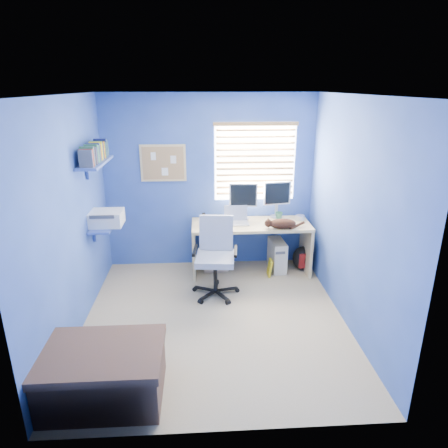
{
  "coord_description": "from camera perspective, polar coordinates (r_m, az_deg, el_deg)",
  "views": [
    {
      "loc": [
        -0.14,
        -4.03,
        2.59
      ],
      "look_at": [
        0.15,
        0.65,
        0.95
      ],
      "focal_mm": 32.0,
      "sensor_mm": 36.0,
      "label": 1
    }
  ],
  "objects": [
    {
      "name": "corkboard",
      "position": [
        5.73,
        -8.69,
        8.6
      ],
      "size": [
        0.64,
        0.02,
        0.52
      ],
      "color": "tan",
      "rests_on": "ground"
    },
    {
      "name": "floor",
      "position": [
        4.79,
        -1.35,
        -13.44
      ],
      "size": [
        3.0,
        3.2,
        0.0
      ],
      "primitive_type": "cube",
      "color": "tan",
      "rests_on": "ground"
    },
    {
      "name": "ceiling",
      "position": [
        4.03,
        -1.64,
        17.99
      ],
      "size": [
        3.0,
        3.2,
        0.0
      ],
      "primitive_type": "cube",
      "color": "white",
      "rests_on": "wall_back"
    },
    {
      "name": "cat",
      "position": [
        5.48,
        8.36,
        0.06
      ],
      "size": [
        0.37,
        0.2,
        0.13
      ],
      "primitive_type": "ellipsoid",
      "rotation": [
        0.0,
        0.0,
        0.01
      ],
      "color": "black",
      "rests_on": "desk"
    },
    {
      "name": "backpack",
      "position": [
        6.01,
        11.2,
        -4.77
      ],
      "size": [
        0.37,
        0.34,
        0.36
      ],
      "primitive_type": "ellipsoid",
      "rotation": [
        0.0,
        0.0,
        0.43
      ],
      "color": "black",
      "rests_on": "floor"
    },
    {
      "name": "drawer_boxes",
      "position": [
        5.88,
        -1.16,
        -4.67
      ],
      "size": [
        0.35,
        0.28,
        0.41
      ],
      "primitive_type": "cube",
      "color": "tan",
      "rests_on": "floor"
    },
    {
      "name": "monitor_right",
      "position": [
        5.87,
        7.55,
        3.48
      ],
      "size": [
        0.41,
        0.19,
        0.54
      ],
      "primitive_type": "cube",
      "rotation": [
        0.0,
        0.0,
        0.17
      ],
      "color": "silver",
      "rests_on": "desk"
    },
    {
      "name": "yellow_book",
      "position": [
        5.77,
        6.53,
        -6.22
      ],
      "size": [
        0.03,
        0.17,
        0.24
      ],
      "primitive_type": "cube",
      "color": "yellow",
      "rests_on": "floor"
    },
    {
      "name": "wall_right",
      "position": [
        4.55,
        17.75,
        1.21
      ],
      "size": [
        0.01,
        3.2,
        2.5
      ],
      "primitive_type": "cube",
      "color": "#2D4B9E",
      "rests_on": "ground"
    },
    {
      "name": "phone",
      "position": [
        5.56,
        -2.92,
        0.75
      ],
      "size": [
        0.1,
        0.11,
        0.17
      ],
      "primitive_type": "cube",
      "rotation": [
        0.0,
        0.0,
        0.05
      ],
      "color": "black",
      "rests_on": "desk"
    },
    {
      "name": "cd_spindle",
      "position": [
        5.87,
        10.8,
        0.9
      ],
      "size": [
        0.13,
        0.13,
        0.07
      ],
      "primitive_type": "cylinder",
      "color": "silver",
      "rests_on": "desk"
    },
    {
      "name": "bed_corner",
      "position": [
        3.81,
        -16.78,
        -19.8
      ],
      "size": [
        0.99,
        0.7,
        0.48
      ],
      "primitive_type": "cube",
      "color": "brown",
      "rests_on": "floor"
    },
    {
      "name": "desk",
      "position": [
        5.78,
        3.8,
        -3.37
      ],
      "size": [
        1.67,
        0.65,
        0.74
      ],
      "primitive_type": "cube",
      "color": "tan",
      "rests_on": "floor"
    },
    {
      "name": "wall_back",
      "position": [
        5.79,
        -2.07,
        5.88
      ],
      "size": [
        3.0,
        0.01,
        2.5
      ],
      "primitive_type": "cube",
      "color": "#2D4B9E",
      "rests_on": "ground"
    },
    {
      "name": "mug",
      "position": [
        5.86,
        7.85,
        1.19
      ],
      "size": [
        0.1,
        0.09,
        0.1
      ],
      "primitive_type": "imported",
      "color": "#336F4B",
      "rests_on": "desk"
    },
    {
      "name": "wall_front",
      "position": [
        2.78,
        -0.23,
        -9.55
      ],
      "size": [
        3.0,
        0.01,
        2.5
      ],
      "primitive_type": "cube",
      "color": "#2D4B9E",
      "rests_on": "ground"
    },
    {
      "name": "window_blinds",
      "position": [
        5.75,
        4.47,
        8.8
      ],
      "size": [
        1.15,
        0.05,
        1.1
      ],
      "color": "white",
      "rests_on": "ground"
    },
    {
      "name": "tower_pc",
      "position": [
        5.93,
        7.58,
        -4.42
      ],
      "size": [
        0.22,
        0.45,
        0.45
      ],
      "primitive_type": "cube",
      "rotation": [
        0.0,
        0.0,
        0.08
      ],
      "color": "beige",
      "rests_on": "floor"
    },
    {
      "name": "laptop",
      "position": [
        5.58,
        1.83,
        1.11
      ],
      "size": [
        0.34,
        0.27,
        0.22
      ],
      "primitive_type": "cube",
      "rotation": [
        0.0,
        0.0,
        0.02
      ],
      "color": "silver",
      "rests_on": "desk"
    },
    {
      "name": "monitor_left",
      "position": [
        5.73,
        2.73,
        3.24
      ],
      "size": [
        0.41,
        0.14,
        0.54
      ],
      "primitive_type": "cube",
      "rotation": [
        0.0,
        0.0,
        -0.06
      ],
      "color": "silver",
      "rests_on": "desk"
    },
    {
      "name": "office_chair",
      "position": [
        5.16,
        -1.21,
        -6.11
      ],
      "size": [
        0.65,
        0.65,
        1.01
      ],
      "color": "black",
      "rests_on": "floor"
    },
    {
      "name": "wall_shelves",
      "position": [
        5.07,
        -17.37,
        5.2
      ],
      "size": [
        0.42,
        0.9,
        1.05
      ],
      "color": "#3F58AC",
      "rests_on": "ground"
    },
    {
      "name": "wall_left",
      "position": [
        4.46,
        -21.12,
        0.46
      ],
      "size": [
        0.01,
        3.2,
        2.5
      ],
      "primitive_type": "cube",
      "color": "#2D4B9E",
      "rests_on": "ground"
    }
  ]
}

